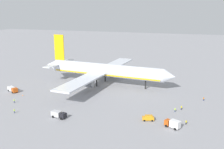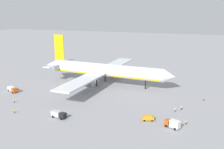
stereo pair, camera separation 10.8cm
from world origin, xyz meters
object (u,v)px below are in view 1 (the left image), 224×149
service_truck_3 (59,114)px  traffic_cone_1 (166,72)px  ground_worker_3 (186,122)px  baggage_cart_0 (55,66)px  ground_worker_1 (181,108)px  service_van (148,118)px  ground_worker_2 (14,101)px  traffic_cone_0 (23,95)px  service_truck_0 (13,89)px  ground_worker_0 (175,110)px  airliner (104,70)px  ground_worker_5 (204,99)px  service_truck_1 (173,124)px  ground_worker_4 (14,111)px

service_truck_3 → traffic_cone_1: (28.76, 85.76, -1.09)m
ground_worker_3 → baggage_cart_0: bearing=143.8°
ground_worker_1 → ground_worker_3: 13.96m
service_van → ground_worker_2: service_van is taller
service_truck_3 → traffic_cone_1: size_ratio=11.46×
traffic_cone_1 → baggage_cart_0: bearing=-171.6°
baggage_cart_0 → traffic_cone_0: bearing=-74.2°
service_truck_0 → ground_worker_1: service_truck_0 is taller
baggage_cart_0 → ground_worker_1: (87.55, -52.33, 0.06)m
service_truck_3 → ground_worker_1: service_truck_3 is taller
traffic_cone_0 → ground_worker_0: bearing=1.4°
service_truck_0 → ground_worker_0: (77.22, -1.60, -0.48)m
airliner → ground_worker_2: bearing=-124.1°
ground_worker_5 → service_truck_0: bearing=-169.9°
ground_worker_2 → ground_worker_3: size_ratio=1.03×
ground_worker_2 → traffic_cone_1: size_ratio=3.04×
service_truck_0 → service_truck_1: 79.63m
ground_worker_1 → baggage_cart_0: bearing=149.1°
service_truck_1 → service_van: 9.81m
airliner → ground_worker_0: bearing=-35.6°
airliner → service_van: airliner is taller
ground_worker_0 → ground_worker_1: 3.87m
service_truck_3 → ground_worker_2: 27.39m
ground_worker_1 → ground_worker_3: bearing=-79.3°
service_van → ground_worker_0: service_van is taller
service_truck_3 → ground_worker_4: size_ratio=3.79×
service_truck_1 → ground_worker_1: 18.11m
service_truck_1 → traffic_cone_0: 71.06m
service_truck_0 → service_truck_1: service_truck_1 is taller
service_van → service_truck_0: bearing=169.4°
ground_worker_0 → traffic_cone_1: 67.44m
baggage_cart_0 → traffic_cone_1: (73.68, 10.90, -0.55)m
ground_worker_0 → ground_worker_2: 67.44m
ground_worker_4 → ground_worker_0: bearing=19.3°
ground_worker_3 → ground_worker_0: bearing=114.5°
ground_worker_1 → airliner: bearing=148.9°
service_truck_1 → baggage_cart_0: bearing=140.7°
airliner → traffic_cone_0: size_ratio=141.70×
ground_worker_5 → service_van: bearing=-123.8°
service_truck_3 → ground_worker_3: service_truck_3 is taller
baggage_cart_0 → ground_worker_1: size_ratio=1.80×
airliner → ground_worker_5: airliner is taller
service_van → ground_worker_5: bearing=56.2°
ground_worker_0 → ground_worker_5: size_ratio=1.02×
ground_worker_5 → traffic_cone_0: ground_worker_5 is taller
traffic_cone_0 → ground_worker_3: bearing=-6.8°
service_truck_1 → baggage_cart_0: size_ratio=1.85×
service_van → ground_worker_3: (13.22, 0.78, -0.21)m
ground_worker_1 → ground_worker_4: size_ratio=1.04×
service_van → ground_worker_4: bearing=-169.5°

